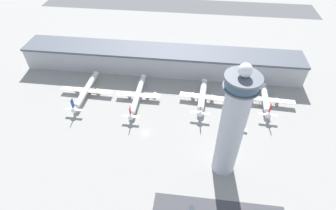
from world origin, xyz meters
TOP-DOWN VIEW (x-y plane):
  - ground_plane at (0.00, 0.00)m, footprint 1000.00×1000.00m
  - terminal_building at (0.00, 70.00)m, footprint 219.25×25.00m
  - runway_strip at (0.00, 209.82)m, footprint 328.87×44.00m
  - control_tower at (47.33, -20.12)m, footprint 15.74×15.74m
  - airplane_gate_alpha at (-49.80, 31.85)m, footprint 38.40×43.74m
  - airplane_gate_bravo at (-11.31, 31.06)m, footprint 31.36×45.90m
  - airplane_gate_charlie at (34.51, 34.36)m, footprint 32.41×37.22m
  - airplane_gate_delta at (78.19, 36.62)m, footprint 41.03×33.98m
  - service_truck_catering at (60.36, 8.83)m, footprint 6.38×3.08m
  - service_truck_fuel at (-45.20, 37.02)m, footprint 7.96×3.20m
  - service_truck_baggage at (-0.16, 36.08)m, footprint 6.34×2.50m
  - car_navy_sedan at (31.60, -47.14)m, footprint 1.96×4.14m

SIDE VIEW (x-z plane):
  - ground_plane at x=0.00m, z-range 0.00..0.00m
  - runway_strip at x=0.00m, z-range 0.00..0.01m
  - car_navy_sedan at x=31.60m, z-range -0.16..1.26m
  - service_truck_catering at x=60.36m, z-range -0.41..2.23m
  - service_truck_fuel at x=-45.20m, z-range -0.41..2.28m
  - service_truck_baggage at x=-0.16m, z-range -0.48..2.69m
  - airplane_gate_alpha at x=-49.80m, z-range -2.42..10.39m
  - airplane_gate_bravo at x=-11.31m, z-range -2.24..10.22m
  - airplane_gate_delta at x=78.19m, z-range -2.22..11.42m
  - airplane_gate_charlie at x=34.51m, z-range -2.43..11.85m
  - terminal_building at x=0.00m, z-range 0.10..19.03m
  - control_tower at x=47.33m, z-range -0.88..67.16m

